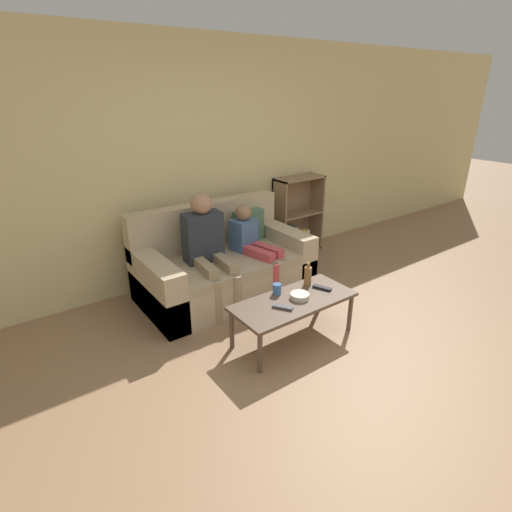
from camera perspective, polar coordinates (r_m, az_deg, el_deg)
ground_plane at (r=3.25m, az=15.04°, el=-17.60°), size 22.00×22.00×0.00m
wall_back at (r=4.53m, az=-8.77°, el=12.90°), size 12.00×0.06×2.60m
couch at (r=4.29m, az=-4.67°, el=-1.53°), size 1.77×0.96×0.93m
bookshelf at (r=5.37m, az=5.45°, el=4.59°), size 0.67×0.28×1.02m
coffee_table at (r=3.47m, az=5.41°, el=-6.79°), size 1.10×0.48×0.39m
person_adult at (r=3.96m, az=-7.04°, el=1.93°), size 0.40×0.67×1.14m
person_child at (r=4.23m, az=-0.34°, el=1.81°), size 0.38×0.69×0.95m
cup_near at (r=3.51m, az=3.02°, el=-4.72°), size 0.08×0.08×0.09m
tv_remote_0 at (r=3.31m, az=3.82°, el=-7.32°), size 0.13×0.17×0.02m
tv_remote_1 at (r=3.65m, az=9.42°, el=-4.50°), size 0.11×0.17×0.02m
snack_bowl at (r=3.47m, az=6.27°, el=-5.68°), size 0.16×0.16×0.05m
bottle at (r=3.67m, az=7.41°, el=-2.81°), size 0.07×0.07×0.22m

